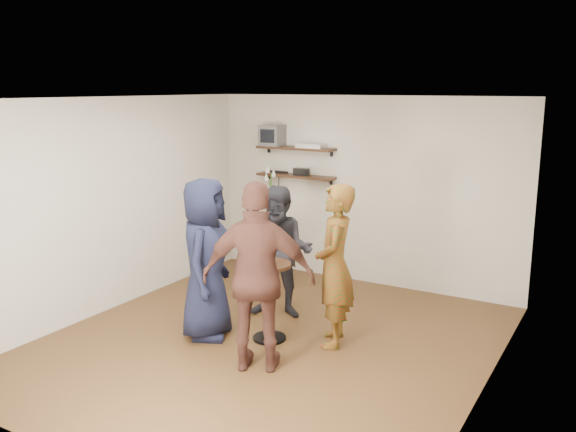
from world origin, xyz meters
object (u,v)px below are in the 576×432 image
object	(u,v)px
crt_monitor	(273,135)
person_dark	(281,252)
dvd_deck	(311,146)
person_plaid	(335,266)
person_navy	(206,259)
side_table	(270,239)
person_brown	(258,278)
radio	(301,172)
drinks_table	(269,291)

from	to	relation	value
crt_monitor	person_dark	distance (m)	2.31
dvd_deck	person_dark	xyz separation A→B (m)	(0.46, -1.62, -1.10)
person_plaid	person_navy	distance (m)	1.41
dvd_deck	side_table	size ratio (longest dim) A/B	0.65
dvd_deck	person_plaid	xyz separation A→B (m)	(1.36, -2.02, -1.03)
person_dark	person_brown	size ratio (longest dim) A/B	0.85
side_table	person_brown	size ratio (longest dim) A/B	0.33
side_table	person_plaid	xyz separation A→B (m)	(1.94, -1.84, 0.36)
dvd_deck	radio	bearing A→B (deg)	180.00
person_dark	drinks_table	bearing A→B (deg)	-90.00
drinks_table	person_plaid	distance (m)	0.77
crt_monitor	person_navy	size ratio (longest dim) A/B	0.18
radio	side_table	xyz separation A→B (m)	(-0.42, -0.17, -1.00)
radio	person_dark	distance (m)	1.88
drinks_table	person_brown	world-z (taller)	person_brown
radio	person_dark	bearing A→B (deg)	-68.81
side_table	radio	bearing A→B (deg)	22.66
person_dark	person_plaid	bearing A→B (deg)	-44.33
person_plaid	side_table	bearing A→B (deg)	-155.07
dvd_deck	person_plaid	world-z (taller)	dvd_deck
dvd_deck	person_brown	distance (m)	3.23
person_plaid	person_brown	size ratio (longest dim) A/B	0.94
person_plaid	person_dark	distance (m)	0.99
crt_monitor	person_plaid	distance (m)	3.06
drinks_table	person_navy	xyz separation A→B (m)	(-0.66, -0.25, 0.33)
crt_monitor	person_plaid	size ratio (longest dim) A/B	0.18
crt_monitor	person_brown	bearing A→B (deg)	-60.85
side_table	person_dark	bearing A→B (deg)	-54.03
crt_monitor	side_table	size ratio (longest dim) A/B	0.52
radio	person_brown	world-z (taller)	person_brown
drinks_table	person_brown	bearing A→B (deg)	-66.30
drinks_table	person_dark	world-z (taller)	person_dark
radio	person_brown	xyz separation A→B (m)	(1.15, -2.92, -0.59)
person_navy	radio	bearing A→B (deg)	-16.18
radio	drinks_table	world-z (taller)	radio
dvd_deck	crt_monitor	bearing A→B (deg)	180.00
drinks_table	person_plaid	world-z (taller)	person_plaid
person_plaid	drinks_table	bearing A→B (deg)	-90.00
dvd_deck	person_dark	distance (m)	2.01
person_dark	crt_monitor	bearing A→B (deg)	104.02
radio	person_navy	distance (m)	2.61
radio	person_dark	xyz separation A→B (m)	(0.63, -1.62, -0.72)
person_navy	person_brown	bearing A→B (deg)	-133.66
dvd_deck	drinks_table	bearing A→B (deg)	-72.77
dvd_deck	radio	size ratio (longest dim) A/B	1.82
drinks_table	person_dark	bearing A→B (deg)	110.27
side_table	person_navy	world-z (taller)	person_navy
drinks_table	crt_monitor	bearing A→B (deg)	120.60
dvd_deck	person_plaid	distance (m)	2.64
crt_monitor	person_brown	size ratio (longest dim) A/B	0.17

